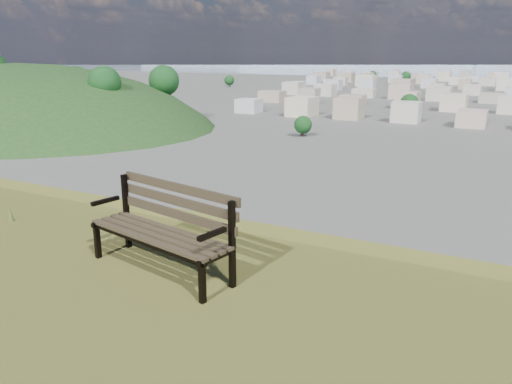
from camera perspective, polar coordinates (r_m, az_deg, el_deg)
The scene contains 4 objects.
park_bench at distance 4.85m, azimuth -10.35°, elevation -3.57°, with size 1.65×0.82×0.83m.
green_wooded_hill at distance 211.65m, azimuth -24.96°, elevation 7.05°, with size 177.17×141.73×88.58m.
city_trees at distance 321.81m, azimuth 22.97°, elevation 10.64°, with size 406.52×387.20×9.98m.
far_hills at distance 1405.13m, azimuth 25.91°, elevation 14.24°, with size 2050.00×340.00×60.00m.
Camera 1 is at (1.56, -0.82, 27.06)m, focal length 35.00 mm.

